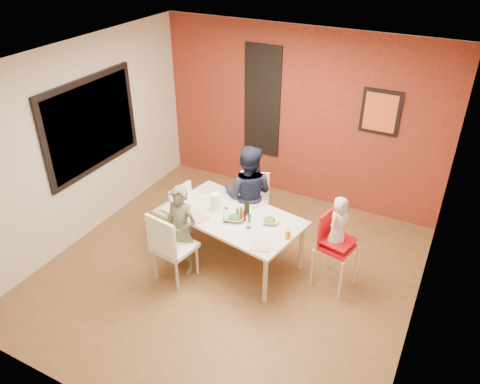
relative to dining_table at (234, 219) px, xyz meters
The scene contains 35 objects.
ground 0.70m from the dining_table, 77.67° to the right, with size 4.50×4.50×0.00m, color brown.
ceiling 2.07m from the dining_table, 77.67° to the right, with size 4.50×4.50×0.02m, color white.
wall_back 2.12m from the dining_table, 88.41° to the left, with size 4.50×0.02×2.70m, color beige.
wall_front 2.60m from the dining_table, 88.73° to the right, with size 4.50×0.02×2.70m, color beige.
wall_left 2.32m from the dining_table, behind, with size 0.02×4.50×2.70m, color beige.
wall_right 2.42m from the dining_table, ahead, with size 0.02×4.50×2.70m, color beige.
brick_accent_wall 2.10m from the dining_table, 88.40° to the left, with size 4.50×0.02×2.70m, color maroon.
picture_window_frame 2.34m from the dining_table, behind, with size 0.05×1.70×1.30m, color black.
picture_window_pane 2.33m from the dining_table, behind, with size 0.02×1.55×1.15m, color black.
glassblock_strip 2.21m from the dining_table, 105.52° to the left, with size 0.55×0.03×1.70m, color silver.
glassblock_surround 2.20m from the dining_table, 105.55° to the left, with size 0.60×0.03×1.76m, color black.
art_print_frame 2.53m from the dining_table, 57.32° to the left, with size 0.54×0.03×0.64m, color black.
art_print_canvas 2.52m from the dining_table, 57.12° to the left, with size 0.44×0.01×0.54m, color orange.
dining_table is the anchor object (origin of this frame).
chair_near 0.89m from the dining_table, 125.63° to the right, with size 0.52×0.52×0.98m.
chair_far 0.78m from the dining_table, 96.82° to the left, with size 0.52×0.52×0.89m.
chair_left 0.99m from the dining_table, behind, with size 0.47×0.47×0.87m.
high_chair 1.28m from the dining_table, ahead, with size 0.51×0.51×1.01m.
child_near 0.69m from the dining_table, 136.73° to the right, with size 0.45×0.29×1.23m, color brown.
child_far 0.53m from the dining_table, 97.10° to the left, with size 0.70×0.55×1.45m, color black.
toddler 1.33m from the dining_table, ahead, with size 0.32×0.21×0.66m, color beige.
plate_near_left 0.47m from the dining_table, 145.51° to the right, with size 0.24×0.24×0.01m, color white.
plate_far_mid 0.40m from the dining_table, 78.77° to the left, with size 0.23×0.23×0.01m, color white.
plate_near_right 0.70m from the dining_table, 36.68° to the right, with size 0.23×0.23×0.01m, color white.
plate_far_left 0.72m from the dining_table, 148.63° to the left, with size 0.21×0.21×0.01m, color white.
salad_bowl_a 0.13m from the dining_table, 57.09° to the right, with size 0.23×0.23×0.06m, color silver.
salad_bowl_b 0.48m from the dining_table, ahead, with size 0.21×0.21×0.05m, color white.
wine_bottle 0.27m from the dining_table, ahead, with size 0.07×0.07×0.26m, color black.
wine_glass_a 0.24m from the dining_table, 100.00° to the right, with size 0.07×0.07×0.20m, color white.
wine_glass_b 0.35m from the dining_table, 29.32° to the right, with size 0.06×0.06×0.18m, color silver.
paper_towel_roll 0.33m from the dining_table, behind, with size 0.11×0.11×0.25m, color white.
condiment_red 0.21m from the dining_table, 21.38° to the right, with size 0.04×0.04×0.15m, color red.
condiment_green 0.18m from the dining_table, ahead, with size 0.04×0.04×0.16m, color #306A23.
condiment_brown 0.15m from the dining_table, 26.19° to the right, with size 0.03×0.03×0.13m, color brown.
sippy_cup 0.80m from the dining_table, ahead, with size 0.07×0.07×0.11m, color orange.
Camera 1 is at (2.28, -4.10, 4.03)m, focal length 35.00 mm.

